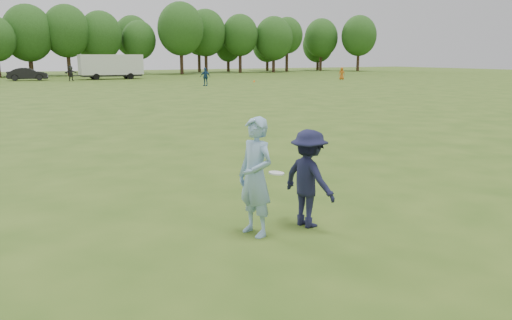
# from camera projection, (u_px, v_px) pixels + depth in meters

# --- Properties ---
(ground) EXTENTS (200.00, 200.00, 0.00)m
(ground) POSITION_uv_depth(u_px,v_px,m) (226.00, 231.00, 8.93)
(ground) COLOR #335217
(ground) RESTS_ON ground
(thrower) EXTENTS (0.66, 0.85, 2.07)m
(thrower) POSITION_uv_depth(u_px,v_px,m) (256.00, 177.00, 8.57)
(thrower) COLOR #83A9CB
(thrower) RESTS_ON ground
(defender) EXTENTS (0.88, 1.26, 1.79)m
(defender) POSITION_uv_depth(u_px,v_px,m) (309.00, 178.00, 9.04)
(defender) COLOR #181936
(defender) RESTS_ON ground
(player_far_b) EXTENTS (1.09, 1.09, 1.85)m
(player_far_b) POSITION_uv_depth(u_px,v_px,m) (205.00, 77.00, 51.32)
(player_far_b) COLOR navy
(player_far_b) RESTS_ON ground
(player_far_c) EXTENTS (0.94, 0.84, 1.61)m
(player_far_c) POSITION_uv_depth(u_px,v_px,m) (342.00, 74.00, 63.81)
(player_far_c) COLOR #BF5E16
(player_far_c) RESTS_ON ground
(player_far_d) EXTENTS (1.80, 1.03, 1.85)m
(player_far_d) POSITION_uv_depth(u_px,v_px,m) (71.00, 73.00, 61.14)
(player_far_d) COLOR #2A2A2A
(player_far_d) RESTS_ON ground
(car_f) EXTENTS (4.92, 2.23, 1.56)m
(car_f) POSITION_uv_depth(u_px,v_px,m) (28.00, 74.00, 62.13)
(car_f) COLOR black
(car_f) RESTS_ON ground
(field_cone) EXTENTS (0.28, 0.28, 0.30)m
(field_cone) POSITION_uv_depth(u_px,v_px,m) (254.00, 81.00, 58.57)
(field_cone) COLOR #F6610C
(field_cone) RESTS_ON ground
(disc_in_play) EXTENTS (0.32, 0.32, 0.05)m
(disc_in_play) POSITION_uv_depth(u_px,v_px,m) (276.00, 173.00, 8.52)
(disc_in_play) COLOR white
(disc_in_play) RESTS_ON ground
(cargo_trailer) EXTENTS (9.00, 2.75, 3.20)m
(cargo_trailer) POSITION_uv_depth(u_px,v_px,m) (111.00, 66.00, 65.54)
(cargo_trailer) COLOR silver
(cargo_trailer) RESTS_ON ground
(treeline) EXTENTS (130.35, 18.39, 11.74)m
(treeline) POSITION_uv_depth(u_px,v_px,m) (27.00, 34.00, 75.17)
(treeline) COLOR #332114
(treeline) RESTS_ON ground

